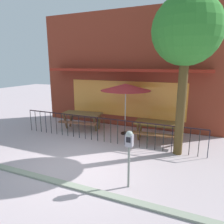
# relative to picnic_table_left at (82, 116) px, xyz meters

# --- Properties ---
(ground) EXTENTS (40.00, 40.00, 0.00)m
(ground) POSITION_rel_picnic_table_left_xyz_m (1.65, -3.27, -0.61)
(ground) COLOR #B4A3A9
(pub_storefront) EXTENTS (8.83, 1.31, 5.41)m
(pub_storefront) POSITION_rel_picnic_table_left_xyz_m (1.65, 1.47, 2.08)
(pub_storefront) COLOR #492414
(pub_storefront) RESTS_ON ground
(patio_fence_front) EXTENTS (7.44, 0.04, 0.97)m
(patio_fence_front) POSITION_rel_picnic_table_left_xyz_m (1.65, -1.12, 0.05)
(patio_fence_front) COLOR black
(patio_fence_front) RESTS_ON ground
(picnic_table_left) EXTENTS (1.95, 1.56, 0.79)m
(picnic_table_left) POSITION_rel_picnic_table_left_xyz_m (0.00, 0.00, 0.00)
(picnic_table_left) COLOR brown
(picnic_table_left) RESTS_ON ground
(picnic_table_right) EXTENTS (1.88, 1.47, 0.79)m
(picnic_table_right) POSITION_rel_picnic_table_left_xyz_m (3.57, -0.20, 0.00)
(picnic_table_right) COLOR brown
(picnic_table_right) RESTS_ON ground
(patio_umbrella) EXTENTS (2.11, 2.11, 2.20)m
(patio_umbrella) POSITION_rel_picnic_table_left_xyz_m (2.09, 0.09, 1.43)
(patio_umbrella) COLOR black
(patio_umbrella) RESTS_ON ground
(parking_meter_near) EXTENTS (0.18, 0.17, 1.46)m
(parking_meter_near) POSITION_rel_picnic_table_left_xyz_m (3.52, -3.66, 0.52)
(parking_meter_near) COLOR gray
(parking_meter_near) RESTS_ON ground
(street_tree) EXTENTS (2.11, 2.11, 5.03)m
(street_tree) POSITION_rel_picnic_table_left_xyz_m (4.43, -1.14, 3.30)
(street_tree) COLOR #4E3A1C
(street_tree) RESTS_ON ground
(curb_edge) EXTENTS (12.36, 0.20, 0.11)m
(curb_edge) POSITION_rel_picnic_table_left_xyz_m (1.65, -4.22, -0.61)
(curb_edge) COLOR gray
(curb_edge) RESTS_ON ground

